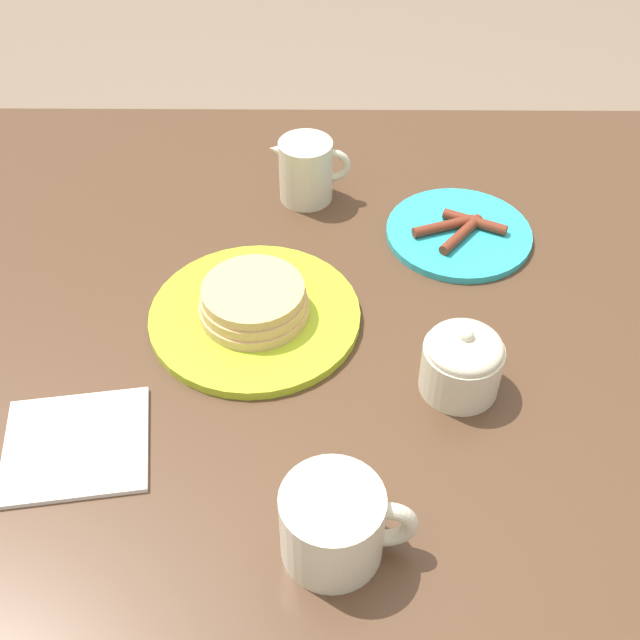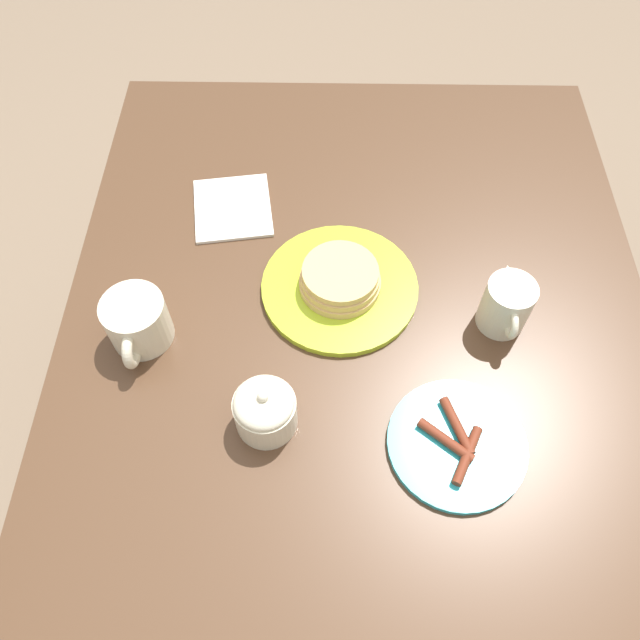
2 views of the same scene
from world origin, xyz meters
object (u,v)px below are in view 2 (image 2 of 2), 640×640
pancake_plate (340,283)px  napkin (233,208)px  coffee_mug (137,322)px  sugar_bowl (265,409)px  side_plate_bacon (457,443)px  creamer_pitcher (506,304)px

pancake_plate → napkin: bearing=-132.3°
coffee_mug → sugar_bowl: (0.14, 0.20, -0.00)m
side_plate_bacon → coffee_mug: coffee_mug is taller
pancake_plate → coffee_mug: 0.32m
creamer_pitcher → napkin: size_ratio=0.69×
side_plate_bacon → creamer_pitcher: bearing=156.9°
sugar_bowl → napkin: sugar_bowl is taller
pancake_plate → napkin: 0.26m
side_plate_bacon → creamer_pitcher: creamer_pitcher is taller
coffee_mug → napkin: coffee_mug is taller
coffee_mug → napkin: bearing=156.9°
side_plate_bacon → sugar_bowl: (-0.03, -0.27, 0.03)m
creamer_pitcher → side_plate_bacon: bearing=-23.1°
pancake_plate → coffee_mug: size_ratio=2.02×
pancake_plate → side_plate_bacon: size_ratio=1.30×
side_plate_bacon → sugar_bowl: 0.27m
side_plate_bacon → sugar_bowl: sugar_bowl is taller
creamer_pitcher → coffee_mug: bearing=-86.0°
side_plate_bacon → napkin: (-0.44, -0.35, -0.00)m
creamer_pitcher → napkin: creamer_pitcher is taller
creamer_pitcher → sugar_bowl: size_ratio=1.31×
side_plate_bacon → coffee_mug: (-0.17, -0.47, 0.04)m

